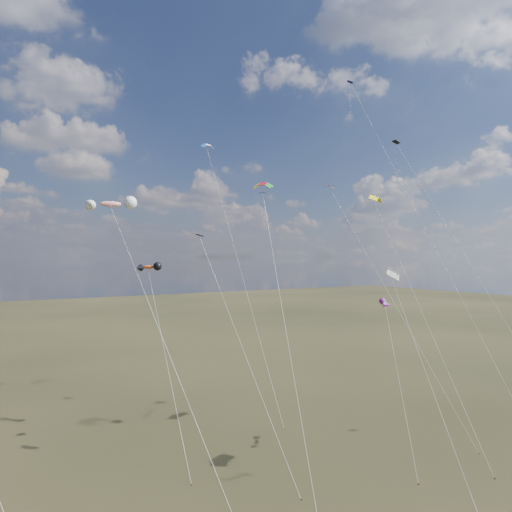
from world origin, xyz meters
TOP-DOWN VIEW (x-y plane):
  - diamond_black_high at (21.42, 17.69)m, footprint 1.05×22.48m
  - diamond_navy_tall at (17.17, 20.53)m, footprint 2.94×27.12m
  - diamond_black_mid at (-3.43, 18.11)m, footprint 2.28×15.69m
  - diamond_orange_center at (11.94, 14.97)m, footprint 8.22×13.68m
  - parafoil_yellow at (15.78, 17.12)m, footprint 3.30×16.60m
  - parafoil_blue_white at (4.48, 38.69)m, footprint 2.09×19.41m
  - parafoil_striped at (8.62, 8.07)m, footprint 4.77×12.49m
  - parafoil_tricolor at (-0.28, 16.25)m, footprint 7.33×18.34m
  - novelty_orange_black at (-7.20, 29.85)m, footprint 2.73×17.05m
  - novelty_white_purple at (11.29, 11.61)m, footprint 4.75×8.44m
  - novelty_redwhite_stripe at (-13.01, 22.85)m, footprint 5.68×21.79m

SIDE VIEW (x-z plane):
  - novelty_white_purple at x=11.29m, z-range 6.89..21.55m
  - diamond_black_mid at x=-3.43m, z-range 3.96..25.27m
  - parafoil_striped at x=8.62m, z-range 8.37..26.68m
  - novelty_orange_black at x=-7.20m, z-range 8.53..26.83m
  - diamond_orange_center at x=11.94m, z-range 6.07..33.10m
  - novelty_redwhite_stripe at x=-13.01m, z-range 11.52..36.17m
  - parafoil_tricolor at x=-0.28m, z-range 12.49..38.97m
  - parafoil_yellow at x=15.78m, z-range 12.54..39.12m
  - diamond_black_high at x=21.42m, z-range 11.94..45.57m
  - parafoil_blue_white at x=4.48m, z-range 16.93..52.53m
  - diamond_navy_tall at x=17.17m, z-range 14.77..56.53m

